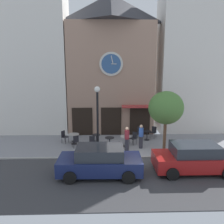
% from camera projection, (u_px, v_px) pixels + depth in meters
% --- Properties ---
extents(ground_plane, '(27.99, 10.11, 0.13)m').
position_uv_depth(ground_plane, '(127.00, 160.00, 13.67)').
color(ground_plane, gray).
extents(clock_building, '(7.10, 4.34, 11.31)m').
position_uv_depth(clock_building, '(111.00, 63.00, 18.84)').
color(clock_building, '#9E7A66').
rests_on(clock_building, ground_plane).
extents(neighbor_building_left, '(6.61, 3.11, 14.33)m').
position_uv_depth(neighbor_building_left, '(27.00, 47.00, 18.47)').
color(neighbor_building_left, silver).
rests_on(neighbor_building_left, ground_plane).
extents(neighbor_building_right, '(6.55, 3.14, 12.62)m').
position_uv_depth(neighbor_building_right, '(197.00, 58.00, 19.06)').
color(neighbor_building_right, silver).
rests_on(neighbor_building_right, ground_plane).
extents(street_lamp, '(0.36, 0.36, 4.40)m').
position_uv_depth(street_lamp, '(98.00, 121.00, 13.97)').
color(street_lamp, black).
rests_on(street_lamp, ground_plane).
extents(street_tree, '(2.22, 2.00, 4.09)m').
position_uv_depth(street_tree, '(166.00, 108.00, 14.03)').
color(street_tree, brown).
rests_on(street_tree, ground_plane).
extents(cafe_table_near_curb, '(0.79, 0.79, 0.76)m').
position_uv_depth(cafe_table_near_curb, '(74.00, 137.00, 16.21)').
color(cafe_table_near_curb, black).
rests_on(cafe_table_near_curb, ground_plane).
extents(cafe_table_center_right, '(0.60, 0.60, 0.72)m').
position_uv_depth(cafe_table_center_right, '(96.00, 138.00, 16.24)').
color(cafe_table_center_right, black).
rests_on(cafe_table_center_right, ground_plane).
extents(cafe_table_rightmost, '(0.65, 0.65, 0.75)m').
position_uv_depth(cafe_table_rightmost, '(110.00, 141.00, 15.46)').
color(cafe_table_rightmost, black).
rests_on(cafe_table_rightmost, ground_plane).
extents(cafe_table_leftmost, '(0.73, 0.73, 0.76)m').
position_uv_depth(cafe_table_leftmost, '(125.00, 139.00, 15.72)').
color(cafe_table_leftmost, black).
rests_on(cafe_table_leftmost, ground_plane).
extents(cafe_table_center_left, '(0.63, 0.63, 0.72)m').
position_uv_depth(cafe_table_center_left, '(147.00, 134.00, 17.13)').
color(cafe_table_center_left, black).
rests_on(cafe_table_center_left, ground_plane).
extents(cafe_chair_outer, '(0.54, 0.54, 0.90)m').
position_uv_depth(cafe_chair_outer, '(76.00, 141.00, 15.47)').
color(cafe_chair_outer, black).
rests_on(cafe_chair_outer, ground_plane).
extents(cafe_chair_left_end, '(0.57, 0.57, 0.90)m').
position_uv_depth(cafe_chair_left_end, '(134.00, 137.00, 16.21)').
color(cafe_chair_left_end, black).
rests_on(cafe_chair_left_end, ground_plane).
extents(cafe_chair_corner, '(0.57, 0.57, 0.90)m').
position_uv_depth(cafe_chair_corner, '(140.00, 131.00, 17.74)').
color(cafe_chair_corner, black).
rests_on(cafe_chair_corner, ground_plane).
extents(cafe_chair_right_end, '(0.56, 0.56, 0.90)m').
position_uv_depth(cafe_chair_right_end, '(154.00, 131.00, 17.69)').
color(cafe_chair_right_end, black).
rests_on(cafe_chair_right_end, ground_plane).
extents(cafe_chair_facing_street, '(0.45, 0.45, 0.90)m').
position_uv_depth(cafe_chair_facing_street, '(92.00, 141.00, 15.41)').
color(cafe_chair_facing_street, black).
rests_on(cafe_chair_facing_street, ground_plane).
extents(cafe_chair_by_entrance, '(0.54, 0.54, 0.90)m').
position_uv_depth(cafe_chair_by_entrance, '(64.00, 136.00, 16.53)').
color(cafe_chair_by_entrance, black).
rests_on(cafe_chair_by_entrance, ground_plane).
extents(pedestrian_blue, '(0.33, 0.33, 1.67)m').
position_uv_depth(pedestrian_blue, '(141.00, 136.00, 15.37)').
color(pedestrian_blue, '#2D2D38').
rests_on(pedestrian_blue, ground_plane).
extents(pedestrian_maroon, '(0.44, 0.44, 1.67)m').
position_uv_depth(pedestrian_maroon, '(127.00, 139.00, 14.81)').
color(pedestrian_maroon, '#2D2D38').
rests_on(pedestrian_maroon, ground_plane).
extents(parked_car_navy, '(4.33, 2.07, 1.55)m').
position_uv_depth(parked_car_navy, '(100.00, 161.00, 11.56)').
color(parked_car_navy, navy).
rests_on(parked_car_navy, ground_plane).
extents(parked_car_red, '(4.30, 2.02, 1.55)m').
position_uv_depth(parked_car_red, '(194.00, 158.00, 11.95)').
color(parked_car_red, maroon).
rests_on(parked_car_red, ground_plane).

